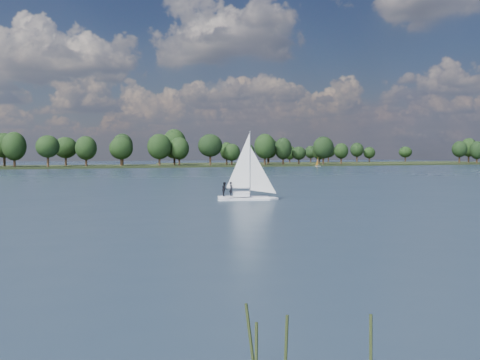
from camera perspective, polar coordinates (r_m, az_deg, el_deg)
ground at (r=123.03m, az=-8.83°, el=0.24°), size 700.00×700.00×0.00m
far_shore at (r=232.68m, az=-16.49°, el=1.29°), size 660.00×40.00×1.50m
far_shore_back at (r=339.15m, az=10.00°, el=1.76°), size 220.00×30.00×1.40m
sailboat at (r=60.75m, az=0.45°, el=-0.01°), size 6.51×3.75×8.27m
dinghy_orange at (r=248.18m, az=8.32°, el=1.69°), size 2.87×1.47×4.38m
treeline at (r=227.20m, az=-19.56°, el=3.25°), size 562.09×73.76×18.87m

